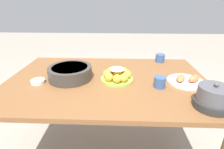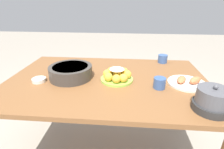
# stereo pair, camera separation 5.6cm
# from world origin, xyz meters

# --- Properties ---
(dining_table) EXTENTS (1.47, 0.96, 0.74)m
(dining_table) POSITION_xyz_m (0.00, 0.00, 0.65)
(dining_table) COLOR brown
(dining_table) RESTS_ON ground_plane
(cake_plate) EXTENTS (0.23, 0.23, 0.10)m
(cake_plate) POSITION_xyz_m (-0.07, 0.02, 0.78)
(cake_plate) COLOR #99CC4C
(cake_plate) RESTS_ON dining_table
(serving_bowl) EXTENTS (0.32, 0.32, 0.09)m
(serving_bowl) POSITION_xyz_m (0.27, 0.01, 0.79)
(serving_bowl) COLOR #3D3833
(serving_bowl) RESTS_ON dining_table
(sauce_bowl) EXTENTS (0.10, 0.10, 0.03)m
(sauce_bowl) POSITION_xyz_m (0.48, 0.09, 0.76)
(sauce_bowl) COLOR silver
(sauce_bowl) RESTS_ON dining_table
(seafood_platter) EXTENTS (0.26, 0.26, 0.06)m
(seafood_platter) POSITION_xyz_m (-0.56, 0.04, 0.76)
(seafood_platter) COLOR silver
(seafood_platter) RESTS_ON dining_table
(cup_near) EXTENTS (0.08, 0.08, 0.07)m
(cup_near) POSITION_xyz_m (-0.47, -0.40, 0.78)
(cup_near) COLOR #38568E
(cup_near) RESTS_ON dining_table
(cup_far) EXTENTS (0.08, 0.08, 0.07)m
(cup_far) POSITION_xyz_m (-0.36, 0.11, 0.78)
(cup_far) COLOR #38568E
(cup_far) RESTS_ON dining_table
(warming_pot) EXTENTS (0.19, 0.19, 0.15)m
(warming_pot) POSITION_xyz_m (-0.59, 0.35, 0.80)
(warming_pot) COLOR #2D2D2D
(warming_pot) RESTS_ON dining_table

